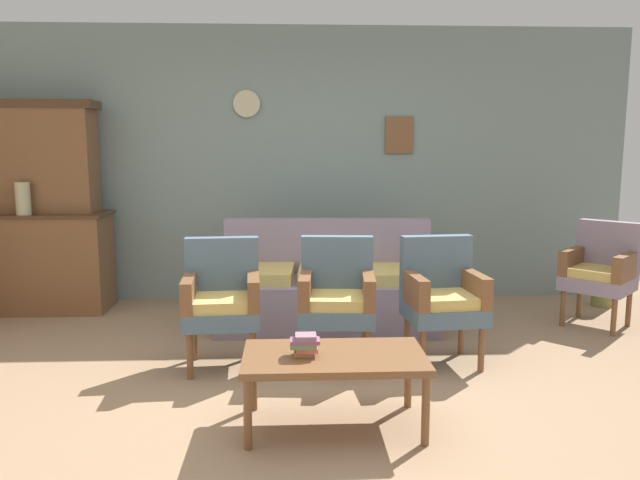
% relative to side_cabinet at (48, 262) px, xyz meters
% --- Properties ---
extents(ground_plane, '(7.68, 7.68, 0.00)m').
position_rel_side_cabinet_xyz_m(ground_plane, '(2.47, -2.25, -0.47)').
color(ground_plane, '#997A5B').
extents(wall_back_with_decor, '(6.40, 0.09, 2.70)m').
position_rel_side_cabinet_xyz_m(wall_back_with_decor, '(2.47, 0.38, 0.89)').
color(wall_back_with_decor, gray).
rests_on(wall_back_with_decor, ground).
extents(side_cabinet, '(1.16, 0.55, 0.93)m').
position_rel_side_cabinet_xyz_m(side_cabinet, '(0.00, 0.00, 0.00)').
color(side_cabinet, brown).
rests_on(side_cabinet, ground).
extents(cabinet_upper_hutch, '(0.99, 0.38, 1.03)m').
position_rel_side_cabinet_xyz_m(cabinet_upper_hutch, '(0.00, 0.08, 0.98)').
color(cabinet_upper_hutch, brown).
rests_on(cabinet_upper_hutch, side_cabinet).
extents(vase_on_cabinet, '(0.13, 0.13, 0.29)m').
position_rel_side_cabinet_xyz_m(vase_on_cabinet, '(-0.12, -0.17, 0.61)').
color(vase_on_cabinet, '#B7B58B').
rests_on(vase_on_cabinet, side_cabinet).
extents(floral_couch, '(1.88, 0.90, 0.90)m').
position_rel_side_cabinet_xyz_m(floral_couch, '(2.60, -0.62, -0.14)').
color(floral_couch, gray).
rests_on(floral_couch, ground).
extents(armchair_near_cabinet, '(0.55, 0.52, 0.90)m').
position_rel_side_cabinet_xyz_m(armchair_near_cabinet, '(1.80, -1.58, 0.03)').
color(armchair_near_cabinet, slate).
rests_on(armchair_near_cabinet, ground).
extents(armchair_near_couch_end, '(0.56, 0.53, 0.90)m').
position_rel_side_cabinet_xyz_m(armchair_near_couch_end, '(2.61, -1.56, 0.03)').
color(armchair_near_couch_end, slate).
rests_on(armchair_near_couch_end, ground).
extents(armchair_by_doorway, '(0.56, 0.54, 0.90)m').
position_rel_side_cabinet_xyz_m(armchair_by_doorway, '(3.36, -1.57, 0.03)').
color(armchair_by_doorway, slate).
rests_on(armchair_by_doorway, ground).
extents(wingback_chair_by_fireplace, '(0.71, 0.71, 0.90)m').
position_rel_side_cabinet_xyz_m(wingback_chair_by_fireplace, '(4.95, -0.73, 0.03)').
color(wingback_chair_by_fireplace, gray).
rests_on(wingback_chair_by_fireplace, ground).
extents(coffee_table, '(1.00, 0.56, 0.42)m').
position_rel_side_cabinet_xyz_m(coffee_table, '(2.52, -2.58, -0.09)').
color(coffee_table, brown).
rests_on(coffee_table, ground).
extents(book_stack_on_table, '(0.16, 0.11, 0.12)m').
position_rel_side_cabinet_xyz_m(book_stack_on_table, '(2.36, -2.61, 0.02)').
color(book_stack_on_table, tan).
rests_on(book_stack_on_table, coffee_table).
extents(floor_vase_by_wall, '(0.20, 0.20, 0.57)m').
position_rel_side_cabinet_xyz_m(floor_vase_by_wall, '(5.32, -0.10, -0.18)').
color(floor_vase_by_wall, olive).
rests_on(floor_vase_by_wall, ground).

